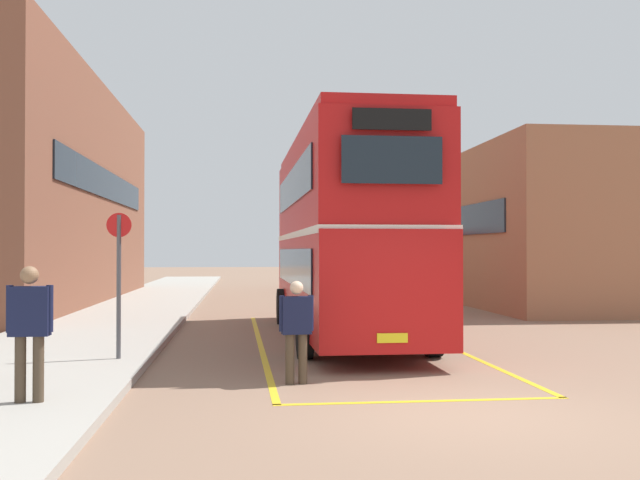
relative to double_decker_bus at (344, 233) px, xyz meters
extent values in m
plane|color=#846651|center=(0.41, 6.23, -2.51)|extent=(135.60, 135.60, 0.00)
cube|color=#A39E93|center=(-6.09, 8.63, -2.44)|extent=(4.00, 57.60, 0.14)
cube|color=brown|center=(-10.65, 11.68, 1.70)|extent=(5.93, 21.40, 8.43)
cube|color=#19232D|center=(-7.66, 11.68, 2.12)|extent=(0.06, 16.27, 1.10)
cube|color=#9E6647|center=(10.14, 10.38, 0.41)|extent=(8.44, 13.99, 5.84)
cube|color=#232D38|center=(5.88, 10.38, 0.70)|extent=(0.06, 10.63, 1.10)
cylinder|color=black|center=(-1.31, 3.31, -2.01)|extent=(0.29, 1.00, 1.00)
cylinder|color=black|center=(1.22, 3.34, -2.01)|extent=(0.29, 1.00, 1.00)
cylinder|color=black|center=(-1.22, -3.34, -2.01)|extent=(0.29, 1.00, 1.00)
cylinder|color=black|center=(1.31, -3.31, -2.01)|extent=(0.29, 1.00, 1.00)
cube|color=#B71414|center=(0.00, 0.00, -1.11)|extent=(2.58, 10.75, 2.10)
cube|color=#B71414|center=(0.00, 0.00, 0.99)|extent=(2.58, 10.53, 2.10)
cube|color=#B71414|center=(0.00, 0.00, 2.14)|extent=(2.48, 10.42, 0.20)
cube|color=white|center=(0.00, 0.00, -0.06)|extent=(2.61, 10.64, 0.14)
cube|color=#19232D|center=(-1.25, -0.02, -0.81)|extent=(0.14, 8.79, 0.84)
cube|color=#19232D|center=(-1.25, -0.02, 1.09)|extent=(0.14, 8.79, 0.84)
cube|color=#19232D|center=(1.25, 0.02, -0.81)|extent=(0.14, 8.79, 0.84)
cube|color=#19232D|center=(1.25, 0.02, 1.09)|extent=(0.14, 8.79, 0.84)
cube|color=#19232D|center=(0.07, -5.38, 1.09)|extent=(1.72, 0.06, 0.80)
cube|color=black|center=(0.07, -5.38, 1.77)|extent=(1.35, 0.06, 0.36)
cube|color=#19232D|center=(-0.07, 5.38, -0.71)|extent=(1.96, 0.06, 1.00)
cube|color=yellow|center=(0.07, -5.38, -1.88)|extent=(0.52, 0.04, 0.16)
cylinder|color=black|center=(1.65, 22.82, -2.05)|extent=(0.27, 0.92, 0.92)
cylinder|color=black|center=(4.15, 22.83, -2.05)|extent=(0.27, 0.92, 0.92)
cylinder|color=black|center=(1.68, 17.76, -2.05)|extent=(0.27, 0.92, 0.92)
cylinder|color=black|center=(4.18, 17.77, -2.05)|extent=(0.27, 0.92, 0.92)
cube|color=#B71414|center=(2.91, 20.30, -0.91)|extent=(2.46, 8.45, 2.60)
cube|color=silver|center=(2.91, 20.30, 0.45)|extent=(2.32, 8.11, 0.12)
cube|color=#19232D|center=(1.69, 20.29, -0.56)|extent=(0.07, 6.75, 0.96)
cube|color=#19232D|center=(4.14, 20.30, -0.56)|extent=(0.07, 6.75, 0.96)
cube|color=#19232D|center=(2.89, 24.53, -0.61)|extent=(1.93, 0.05, 1.10)
cylinder|color=#473828|center=(-1.47, -5.93, -2.12)|extent=(0.14, 0.14, 0.78)
cylinder|color=#473828|center=(-1.68, -5.96, -2.12)|extent=(0.14, 0.14, 0.78)
cube|color=#141938|center=(-1.58, -5.94, -1.44)|extent=(0.48, 0.27, 0.59)
cylinder|color=#141938|center=(-1.35, -5.92, -1.41)|extent=(0.09, 0.09, 0.56)
cylinder|color=#141938|center=(-1.80, -5.97, -1.41)|extent=(0.09, 0.09, 0.56)
sphere|color=beige|center=(-1.57, -5.96, -1.01)|extent=(0.21, 0.21, 0.21)
cylinder|color=#473828|center=(-5.02, -7.61, -1.95)|extent=(0.14, 0.14, 0.85)
cylinder|color=#473828|center=(-5.24, -7.61, -1.95)|extent=(0.14, 0.14, 0.85)
cube|color=#141938|center=(-5.13, -7.61, -1.21)|extent=(0.50, 0.22, 0.64)
cylinder|color=#141938|center=(-4.88, -7.61, -1.17)|extent=(0.09, 0.09, 0.61)
cylinder|color=#141938|center=(-5.38, -7.61, -1.17)|extent=(0.09, 0.09, 0.61)
sphere|color=#8C6647|center=(-5.13, -7.63, -0.74)|extent=(0.23, 0.23, 0.23)
cylinder|color=#4C4C51|center=(-4.64, -3.88, -1.08)|extent=(0.08, 0.08, 2.59)
cylinder|color=red|center=(-4.64, -3.88, 0.03)|extent=(0.44, 0.06, 0.44)
cube|color=gold|center=(-2.03, -1.10, -2.51)|extent=(0.28, 12.72, 0.01)
cube|color=gold|center=(2.03, -1.05, -2.51)|extent=(0.28, 12.72, 0.01)
cube|color=gold|center=(0.08, -7.43, -2.51)|extent=(4.17, 0.17, 0.01)
camera|label=1|loc=(-2.40, -17.29, -0.42)|focal=40.84mm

